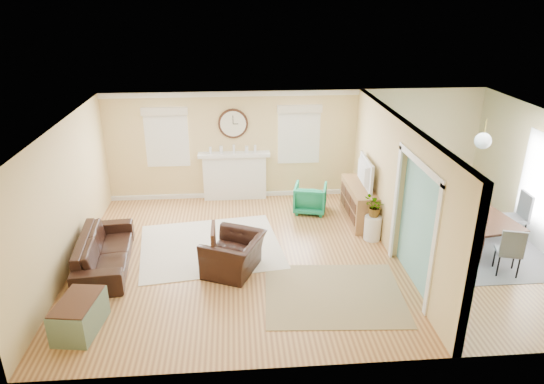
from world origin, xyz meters
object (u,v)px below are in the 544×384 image
object	(u,v)px
eames_chair	(234,254)
credenza	(360,203)
green_chair	(310,198)
sofa	(105,251)
dining_table	(476,227)

from	to	relation	value
eames_chair	credenza	bearing A→B (deg)	149.27
green_chair	credenza	world-z (taller)	credenza
sofa	dining_table	xyz separation A→B (m)	(7.22, 0.40, 0.00)
green_chair	credenza	xyz separation A→B (m)	(1.02, -0.51, 0.07)
eames_chair	dining_table	size ratio (longest dim) A/B	0.58
credenza	dining_table	size ratio (longest dim) A/B	0.87
eames_chair	credenza	size ratio (longest dim) A/B	0.67
credenza	dining_table	distance (m)	2.41
sofa	eames_chair	size ratio (longest dim) A/B	2.06
eames_chair	green_chair	xyz separation A→B (m)	(1.76, 2.45, -0.01)
sofa	dining_table	distance (m)	7.23
eames_chair	green_chair	size ratio (longest dim) A/B	1.45
credenza	dining_table	xyz separation A→B (m)	(2.09, -1.20, -0.08)
eames_chair	dining_table	xyz separation A→B (m)	(4.86, 0.75, -0.02)
sofa	green_chair	bearing A→B (deg)	-68.54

